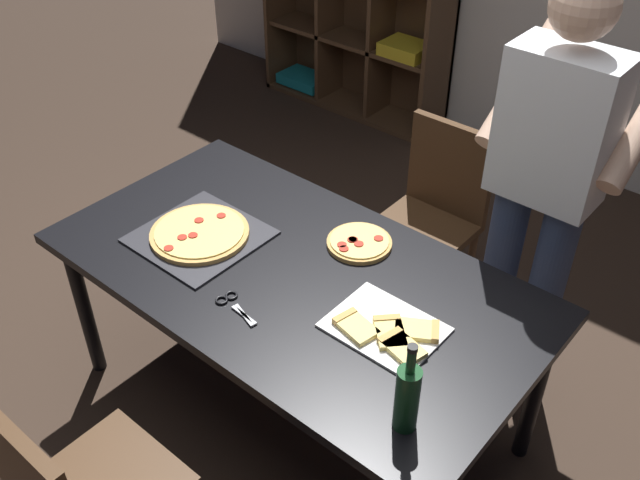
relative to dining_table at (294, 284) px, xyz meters
name	(u,v)px	position (x,y,z in m)	size (l,w,h in m)	color
ground_plane	(297,406)	(0.00, 0.00, -0.68)	(12.00, 12.00, 0.00)	#38281E
dining_table	(294,284)	(0.00, 0.00, 0.00)	(1.81, 0.97, 0.75)	black
chair_far_side	(434,207)	(0.00, 0.97, -0.17)	(0.42, 0.42, 0.90)	#472D19
person_serving_pizza	(546,181)	(0.57, 0.75, 0.32)	(0.55, 0.54, 1.75)	#38476B
pepperoni_pizza_on_tray	(200,234)	(-0.40, -0.08, 0.08)	(0.44, 0.44, 0.04)	#2D2D33
pizza_slices_on_towel	(388,330)	(0.45, -0.04, 0.08)	(0.36, 0.28, 0.03)	white
wine_bottle	(407,397)	(0.70, -0.30, 0.19)	(0.07, 0.07, 0.32)	#194723
kitchen_scissors	(233,304)	(-0.03, -0.27, 0.07)	(0.20, 0.09, 0.01)	silver
second_pizza_plain	(359,243)	(0.09, 0.27, 0.08)	(0.25, 0.25, 0.03)	tan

